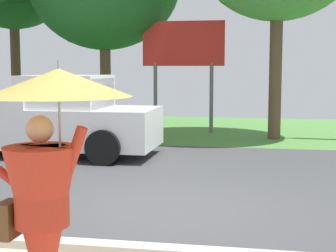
% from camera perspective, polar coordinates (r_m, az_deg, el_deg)
% --- Properties ---
extents(ground_plane, '(40.00, 22.00, 0.20)m').
position_cam_1_polar(ground_plane, '(10.79, 2.78, -4.94)').
color(ground_plane, '#424244').
extents(monk_pedestrian, '(1.16, 1.16, 2.13)m').
position_cam_1_polar(monk_pedestrian, '(4.35, -12.98, -5.89)').
color(monk_pedestrian, '#B22D1E').
rests_on(monk_pedestrian, ground_plane).
extents(pickup_truck, '(5.20, 2.28, 1.88)m').
position_cam_1_polar(pickup_truck, '(12.68, -12.87, 0.82)').
color(pickup_truck, silver).
rests_on(pickup_truck, ground_plane).
extents(roadside_billboard, '(2.60, 0.12, 3.50)m').
position_cam_1_polar(roadside_billboard, '(16.71, 1.67, 8.06)').
color(roadside_billboard, slate).
rests_on(roadside_billboard, ground_plane).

